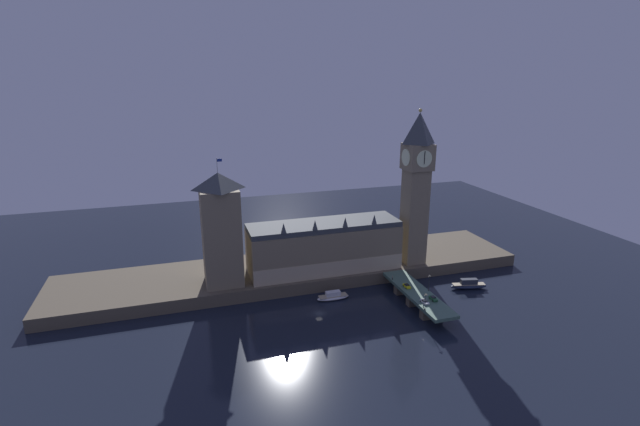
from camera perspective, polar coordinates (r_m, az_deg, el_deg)
The scene contains 15 objects.
ground_plane at distance 193.14m, azimuth -0.12°, elevation -12.26°, with size 400.00×400.00×0.00m, color black.
embankment at distance 225.67m, azimuth -3.10°, elevation -7.08°, with size 220.00×42.00×5.63m.
parliament_hall at distance 216.37m, azimuth 0.50°, elevation -4.08°, with size 70.33×21.34×27.24m.
clock_tower at distance 221.62m, azimuth 11.74°, elevation 3.52°, with size 12.42×12.53×73.46m.
victoria_tower at distance 201.72m, azimuth -12.08°, elevation -1.95°, with size 16.19×16.19×55.24m.
bridge at distance 202.44m, azimuth 11.91°, elevation -9.93°, with size 10.64×46.00×5.77m.
car_northbound_lead at distance 204.59m, azimuth 10.63°, elevation -8.81°, with size 2.03×4.10×1.49m.
car_northbound_trail at distance 192.89m, azimuth 12.75°, elevation -10.60°, with size 2.11×4.34×1.31m.
car_southbound_lead at distance 196.06m, azimuth 13.76°, elevation -10.17°, with size 1.99×4.22×1.58m.
pedestrian_near_rail at distance 189.24m, azimuth 12.62°, elevation -11.07°, with size 0.38×0.38×1.59m.
pedestrian_far_rail at distance 210.71m, azimuth 8.92°, elevation -7.86°, with size 0.38×0.38×1.86m.
street_lamp_near at distance 186.11m, azimuth 12.86°, elevation -10.37°, with size 1.34×0.60×6.91m.
street_lamp_mid at distance 202.21m, azimuth 13.29°, elevation -8.12°, with size 1.34×0.60×7.15m.
boat_upstream at distance 203.52m, azimuth 1.61°, elevation -10.24°, with size 14.26×4.43×3.82m.
boat_downstream at distance 223.34m, azimuth 17.82°, elevation -8.45°, with size 17.16×7.72×4.81m.
Camera 1 is at (-50.53, -161.77, 92.62)m, focal length 26.00 mm.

